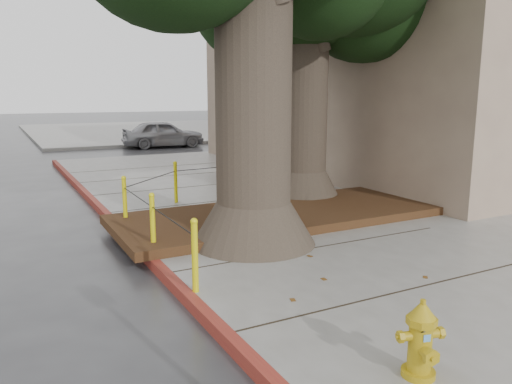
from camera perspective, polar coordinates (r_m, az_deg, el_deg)
ground at (r=6.42m, az=13.75°, el=-12.81°), size 140.00×140.00×0.00m
sidewalk_main at (r=12.35m, az=27.09°, el=-1.76°), size 16.00×26.00×0.15m
sidewalk_far at (r=35.84m, az=-11.76°, el=6.91°), size 16.00×20.00×0.15m
curb_red at (r=7.54m, az=-11.21°, el=-8.41°), size 0.14×26.00×0.16m
planter_bed at (r=9.85m, az=2.67°, el=-2.62°), size 6.40×2.60×0.16m
building_corner at (r=19.13m, az=20.39°, el=17.77°), size 12.00×13.00×10.00m
building_side_white at (r=36.37m, az=5.63°, el=14.12°), size 10.00×10.00×9.00m
building_side_grey at (r=44.79m, az=7.92°, el=15.42°), size 12.00×14.00×12.00m
bollard_ring at (r=9.44m, az=-8.08°, el=-0.63°), size 3.79×5.39×0.95m
fire_hydrant at (r=4.69m, az=18.30°, el=-15.71°), size 0.38×0.37×0.71m
car_silver at (r=24.86m, az=-10.56°, el=6.55°), size 4.02×1.90×1.33m
car_red at (r=27.70m, az=8.79°, el=6.90°), size 3.64×1.47×1.18m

